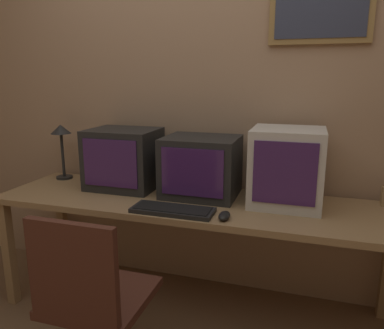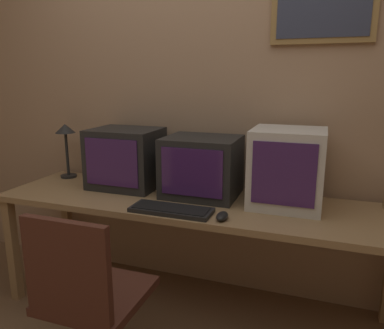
{
  "view_description": "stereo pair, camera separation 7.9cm",
  "coord_description": "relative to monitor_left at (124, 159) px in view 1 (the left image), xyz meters",
  "views": [
    {
      "loc": [
        0.61,
        -0.99,
        1.41
      ],
      "look_at": [
        0.0,
        0.97,
        0.92
      ],
      "focal_mm": 35.0,
      "sensor_mm": 36.0,
      "label": 1
    },
    {
      "loc": [
        0.69,
        -0.97,
        1.41
      ],
      "look_at": [
        0.0,
        0.97,
        0.92
      ],
      "focal_mm": 35.0,
      "sensor_mm": 36.0,
      "label": 2
    }
  ],
  "objects": [
    {
      "name": "desk_lamp",
      "position": [
        -0.5,
        0.06,
        0.1
      ],
      "size": [
        0.14,
        0.14,
        0.38
      ],
      "color": "black",
      "rests_on": "desk"
    },
    {
      "name": "mouse_near_keyboard",
      "position": [
        0.74,
        -0.36,
        -0.17
      ],
      "size": [
        0.06,
        0.11,
        0.04
      ],
      "color": "black",
      "rests_on": "desk"
    },
    {
      "name": "monitor_right",
      "position": [
        1.01,
        -0.03,
        0.02
      ],
      "size": [
        0.39,
        0.37,
        0.43
      ],
      "color": "beige",
      "rests_on": "desk"
    },
    {
      "name": "monitor_left",
      "position": [
        0.0,
        0.0,
        0.0
      ],
      "size": [
        0.43,
        0.36,
        0.38
      ],
      "color": "black",
      "rests_on": "desk"
    },
    {
      "name": "keyboard_main",
      "position": [
        0.46,
        -0.34,
        -0.18
      ],
      "size": [
        0.44,
        0.16,
        0.03
      ],
      "color": "black",
      "rests_on": "desk"
    },
    {
      "name": "office_chair",
      "position": [
        0.27,
        -0.83,
        -0.52
      ],
      "size": [
        0.45,
        0.45,
        0.87
      ],
      "color": "black",
      "rests_on": "ground_plane"
    },
    {
      "name": "wall_back",
      "position": [
        0.5,
        0.25,
        0.41
      ],
      "size": [
        8.0,
        0.08,
        2.6
      ],
      "color": "tan",
      "rests_on": "ground_plane"
    },
    {
      "name": "monitor_center",
      "position": [
        0.52,
        -0.01,
        -0.01
      ],
      "size": [
        0.43,
        0.37,
        0.35
      ],
      "color": "black",
      "rests_on": "desk"
    },
    {
      "name": "desk",
      "position": [
        0.49,
        -0.12,
        -0.26
      ],
      "size": [
        2.31,
        0.63,
        0.71
      ],
      "color": "#99754C",
      "rests_on": "ground_plane"
    }
  ]
}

